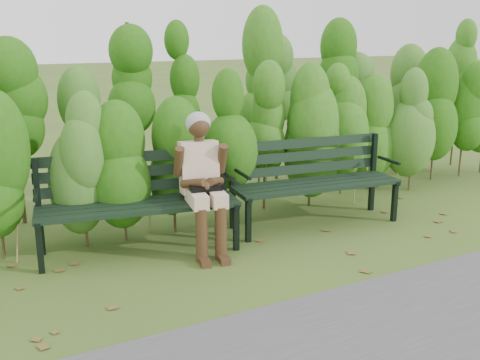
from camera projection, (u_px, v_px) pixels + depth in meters
name	position (u px, v px, depth m)	size (l,w,h in m)	color
ground	(256.00, 259.00, 5.70)	(80.00, 80.00, 0.00)	#415625
hedge_band	(183.00, 113.00, 6.97)	(11.04, 1.67, 2.42)	#47381E
leaf_litter	(264.00, 258.00, 5.72)	(4.78, 2.22, 0.01)	brown
bench_left	(137.00, 194.00, 5.83)	(2.13, 1.03, 1.02)	black
bench_right	(312.00, 175.00, 6.68)	(2.07, 0.88, 1.00)	black
seated_woman	(202.00, 174.00, 5.77)	(0.59, 0.87, 1.44)	beige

